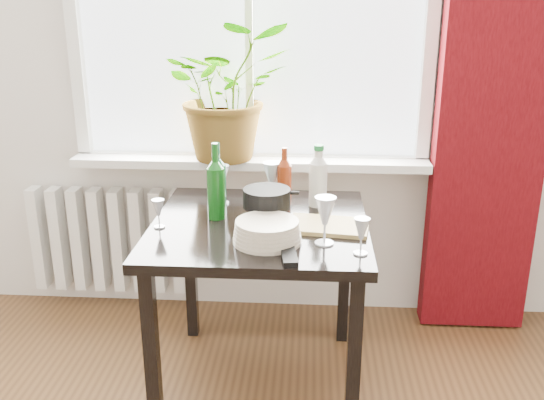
# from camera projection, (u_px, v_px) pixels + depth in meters

# --- Properties ---
(windowsill) EXTENTS (1.72, 0.20, 0.04)m
(windowsill) POSITION_uv_depth(u_px,v_px,m) (250.00, 162.00, 2.94)
(windowsill) COLOR silver
(windowsill) RESTS_ON ground
(curtain) EXTENTS (0.50, 0.12, 2.56)m
(curtain) POSITION_uv_depth(u_px,v_px,m) (498.00, 65.00, 2.69)
(curtain) COLOR #3C0509
(curtain) RESTS_ON ground
(radiator) EXTENTS (0.80, 0.10, 0.55)m
(radiator) POSITION_uv_depth(u_px,v_px,m) (109.00, 240.00, 3.16)
(radiator) COLOR white
(radiator) RESTS_ON ground
(table) EXTENTS (0.85, 0.85, 0.74)m
(table) POSITION_uv_depth(u_px,v_px,m) (260.00, 244.00, 2.43)
(table) COLOR black
(table) RESTS_ON ground
(potted_plant) EXTENTS (0.71, 0.66, 0.64)m
(potted_plant) POSITION_uv_depth(u_px,v_px,m) (228.00, 92.00, 2.82)
(potted_plant) COLOR #1D6F1F
(potted_plant) RESTS_ON windowsill
(wine_bottle_left) EXTENTS (0.07, 0.07, 0.30)m
(wine_bottle_left) POSITION_uv_depth(u_px,v_px,m) (217.00, 178.00, 2.46)
(wine_bottle_left) COLOR #0B3A1F
(wine_bottle_left) RESTS_ON table
(wine_bottle_right) EXTENTS (0.09, 0.09, 0.31)m
(wine_bottle_right) POSITION_uv_depth(u_px,v_px,m) (216.00, 181.00, 2.40)
(wine_bottle_right) COLOR #0D4710
(wine_bottle_right) RESTS_ON table
(bottle_amber) EXTENTS (0.08, 0.08, 0.25)m
(bottle_amber) POSITION_uv_depth(u_px,v_px,m) (284.00, 176.00, 2.56)
(bottle_amber) COLOR maroon
(bottle_amber) RESTS_ON table
(cleaning_bottle) EXTENTS (0.09, 0.09, 0.26)m
(cleaning_bottle) POSITION_uv_depth(u_px,v_px,m) (318.00, 176.00, 2.55)
(cleaning_bottle) COLOR silver
(cleaning_bottle) RESTS_ON table
(wineglass_front_right) EXTENTS (0.10, 0.10, 0.18)m
(wineglass_front_right) POSITION_uv_depth(u_px,v_px,m) (325.00, 220.00, 2.16)
(wineglass_front_right) COLOR white
(wineglass_front_right) RESTS_ON table
(wineglass_far_right) EXTENTS (0.07, 0.07, 0.14)m
(wineglass_far_right) POSITION_uv_depth(u_px,v_px,m) (361.00, 236.00, 2.09)
(wineglass_far_right) COLOR silver
(wineglass_far_right) RESTS_ON table
(wineglass_back_center) EXTENTS (0.09, 0.09, 0.19)m
(wineglass_back_center) POSITION_uv_depth(u_px,v_px,m) (272.00, 182.00, 2.59)
(wineglass_back_center) COLOR silver
(wineglass_back_center) RESTS_ON table
(wineglass_back_left) EXTENTS (0.08, 0.08, 0.17)m
(wineglass_back_left) POSITION_uv_depth(u_px,v_px,m) (221.00, 184.00, 2.59)
(wineglass_back_left) COLOR silver
(wineglass_back_left) RESTS_ON table
(wineglass_front_left) EXTENTS (0.06, 0.06, 0.12)m
(wineglass_front_left) POSITION_uv_depth(u_px,v_px,m) (159.00, 214.00, 2.33)
(wineglass_front_left) COLOR #B3B8C0
(wineglass_front_left) RESTS_ON table
(plate_stack) EXTENTS (0.33, 0.33, 0.08)m
(plate_stack) POSITION_uv_depth(u_px,v_px,m) (267.00, 232.00, 2.20)
(plate_stack) COLOR beige
(plate_stack) RESTS_ON table
(fondue_pot) EXTENTS (0.23, 0.21, 0.14)m
(fondue_pot) POSITION_uv_depth(u_px,v_px,m) (267.00, 206.00, 2.36)
(fondue_pot) COLOR black
(fondue_pot) RESTS_ON table
(tv_remote) EXTENTS (0.07, 0.18, 0.02)m
(tv_remote) POSITION_uv_depth(u_px,v_px,m) (289.00, 255.00, 2.08)
(tv_remote) COLOR black
(tv_remote) RESTS_ON table
(cutting_board) EXTENTS (0.33, 0.24, 0.02)m
(cutting_board) POSITION_uv_depth(u_px,v_px,m) (328.00, 226.00, 2.34)
(cutting_board) COLOR #A4894A
(cutting_board) RESTS_ON table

